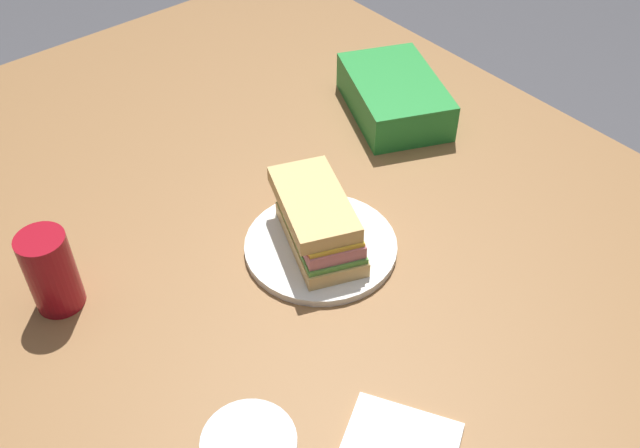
{
  "coord_description": "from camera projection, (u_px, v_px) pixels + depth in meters",
  "views": [
    {
      "loc": [
        -0.58,
        0.5,
        1.54
      ],
      "look_at": [
        0.0,
        0.01,
        0.83
      ],
      "focal_mm": 40.6,
      "sensor_mm": 36.0,
      "label": 1
    }
  ],
  "objects": [
    {
      "name": "soda_can_red",
      "position": [
        51.0,
        271.0,
        0.96
      ],
      "size": [
        0.07,
        0.07,
        0.12
      ],
      "primitive_type": "cylinder",
      "color": "maroon",
      "rests_on": "dining_table"
    },
    {
      "name": "chip_bag",
      "position": [
        394.0,
        96.0,
        1.31
      ],
      "size": [
        0.27,
        0.23,
        0.07
      ],
      "primitive_type": "cube",
      "rotation": [
        0.0,
        0.0,
        5.86
      ],
      "color": "#268C38",
      "rests_on": "dining_table"
    },
    {
      "name": "paper_plate",
      "position": [
        320.0,
        246.0,
        1.07
      ],
      "size": [
        0.23,
        0.23,
        0.01
      ],
      "primitive_type": "cylinder",
      "color": "white",
      "rests_on": "dining_table"
    },
    {
      "name": "sandwich",
      "position": [
        318.0,
        221.0,
        1.04
      ],
      "size": [
        0.2,
        0.15,
        0.08
      ],
      "color": "#DBB26B",
      "rests_on": "paper_plate"
    },
    {
      "name": "dining_table",
      "position": [
        327.0,
        283.0,
        1.14
      ],
      "size": [
        1.62,
        1.12,
        0.78
      ],
      "color": "olive",
      "rests_on": "ground_plane"
    }
  ]
}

